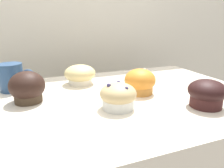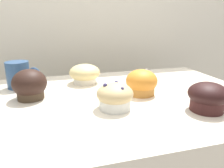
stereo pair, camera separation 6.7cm
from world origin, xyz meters
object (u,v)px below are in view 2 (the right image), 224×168
object	(u,v)px
muffin_front_right	(30,85)
muffin_back_right	(142,83)
muffin_front_center	(85,74)
muffin_front_left	(208,97)
muffin_back_left	(113,97)
coffee_cup	(19,74)

from	to	relation	value
muffin_front_right	muffin_back_right	bearing A→B (deg)	-9.36
muffin_front_center	muffin_front_left	xyz separation A→B (m)	(0.27, -0.35, 0.00)
muffin_front_center	muffin_front_right	distance (m)	0.23
muffin_back_right	muffin_front_right	distance (m)	0.35
muffin_back_left	coffee_cup	size ratio (longest dim) A/B	0.85
muffin_back_right	coffee_cup	distance (m)	0.44
muffin_back_left	muffin_front_right	distance (m)	0.27
muffin_front_right	coffee_cup	bearing A→B (deg)	109.14
muffin_front_left	coffee_cup	distance (m)	0.62
muffin_back_left	muffin_front_right	size ratio (longest dim) A/B	0.97
coffee_cup	muffin_front_center	bearing A→B (deg)	-1.87
coffee_cup	muffin_back_right	bearing A→B (deg)	-25.81
muffin_back_right	coffee_cup	size ratio (longest dim) A/B	0.87
muffin_front_center	muffin_front_left	world-z (taller)	muffin_front_left
muffin_back_right	muffin_front_left	distance (m)	0.21
muffin_front_right	coffee_cup	distance (m)	0.14
muffin_back_left	muffin_front_left	distance (m)	0.25
muffin_front_left	muffin_front_right	bearing A→B (deg)	153.97
muffin_front_right	coffee_cup	size ratio (longest dim) A/B	0.88
muffin_back_right	muffin_front_left	bearing A→B (deg)	-55.30
muffin_back_left	coffee_cup	xyz separation A→B (m)	(-0.27, 0.28, 0.01)
muffin_front_center	muffin_front_right	bearing A→B (deg)	-146.57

